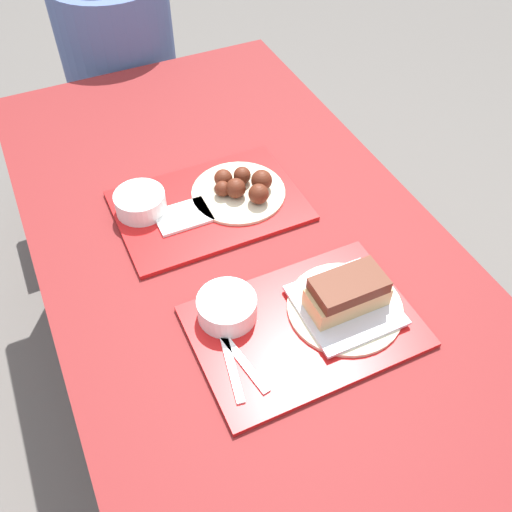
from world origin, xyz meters
name	(u,v)px	position (x,y,z in m)	size (l,w,h in m)	color
ground_plane	(251,407)	(0.00, 0.00, 0.00)	(12.00, 12.00, 0.00)	#605B56
picnic_table	(250,277)	(0.00, 0.00, 0.65)	(0.90, 1.79, 0.73)	maroon
picnic_bench_far	(133,126)	(0.00, 1.12, 0.37)	(0.86, 0.28, 0.44)	maroon
tray_near	(304,326)	(0.01, -0.23, 0.74)	(0.44, 0.31, 0.01)	red
tray_far	(209,206)	(-0.03, 0.18, 0.74)	(0.44, 0.31, 0.01)	red
bowl_coleslaw_near	(227,307)	(-0.12, -0.15, 0.77)	(0.12, 0.12, 0.05)	white
brisket_sandwich_plate	(346,299)	(0.11, -0.23, 0.78)	(0.24, 0.24, 0.09)	beige
plastic_fork_near	(231,364)	(-0.16, -0.26, 0.75)	(0.05, 0.17, 0.00)	white
plastic_knife_near	(241,359)	(-0.13, -0.26, 0.75)	(0.04, 0.17, 0.00)	white
condiment_packet	(299,295)	(0.04, -0.17, 0.75)	(0.04, 0.03, 0.01)	#3F3F47
bowl_coleslaw_far	(140,201)	(-0.18, 0.23, 0.77)	(0.12, 0.12, 0.05)	white
wings_plate_far	(242,188)	(0.06, 0.18, 0.77)	(0.23, 0.23, 0.06)	beige
napkin_far	(183,216)	(-0.10, 0.16, 0.75)	(0.13, 0.09, 0.01)	white
person_seated_across	(116,44)	(0.00, 1.12, 0.71)	(0.40, 0.40, 0.69)	#4C6093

